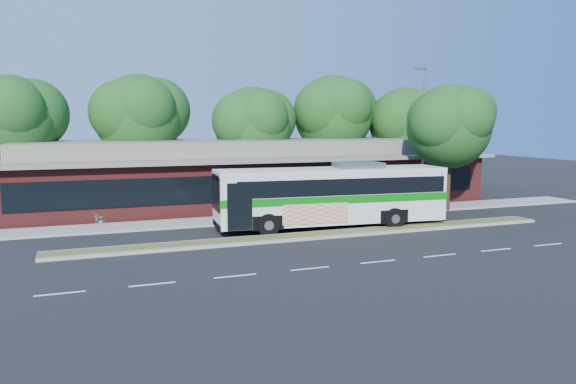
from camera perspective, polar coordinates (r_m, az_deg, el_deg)
name	(u,v)px	position (r m, az deg, el deg)	size (l,w,h in m)	color
ground	(326,238)	(27.58, 3.89, -4.73)	(120.00, 120.00, 0.00)	black
median_strip	(321,235)	(28.09, 3.38, -4.35)	(26.00, 1.10, 0.15)	#525A26
sidewalk	(281,217)	(33.38, -0.74, -2.56)	(44.00, 2.60, 0.12)	gray
plaza_building	(248,173)	(39.31, -4.08, 1.91)	(33.20, 11.20, 4.45)	maroon
lamp_post	(423,134)	(37.00, 13.57, 5.72)	(0.93, 0.18, 9.07)	slate
tree_bg_a	(17,119)	(39.74, -25.80, 6.69)	(6.47, 5.80, 8.63)	black
tree_bg_b	(145,116)	(40.91, -14.36, 7.54)	(6.69, 6.00, 9.00)	black
tree_bg_c	(257,123)	(41.63, -3.13, 6.97)	(6.24, 5.60, 8.26)	black
tree_bg_d	(338,113)	(45.23, 5.06, 8.00)	(6.91, 6.20, 9.37)	black
tree_bg_e	(409,122)	(47.29, 12.16, 7.01)	(6.47, 5.80, 8.50)	black
tree_bg_f	(461,118)	(51.62, 17.20, 7.19)	(6.69, 6.00, 8.92)	black
transit_bus	(332,192)	(30.15, 4.52, 0.02)	(12.63, 3.73, 3.50)	silver
sedan	(73,211)	(34.21, -20.96, -1.81)	(1.78, 4.38, 1.27)	#B7BCBF
sidewalk_tree	(453,125)	(37.60, 16.39, 6.56)	(5.92, 5.31, 8.03)	black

